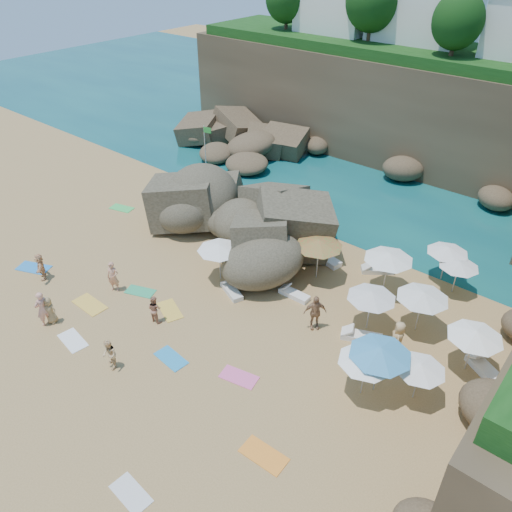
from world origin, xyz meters
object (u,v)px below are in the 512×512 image
Objects in this scene: rock_outcrop at (235,240)px; person_stand_4 at (398,339)px; person_stand_3 at (315,312)px; person_stand_5 at (255,215)px; person_stand_0 at (113,277)px; person_stand_2 at (243,232)px; flag_pole at (206,143)px; parasol_1 at (448,250)px; lounger_0 at (326,259)px; person_stand_6 at (42,308)px; parasol_0 at (252,209)px; person_stand_1 at (155,309)px; parasol_2 at (459,264)px.

person_stand_4 reaches higher than rock_outcrop.
person_stand_3 is 1.22× the size of person_stand_5.
person_stand_0 reaches higher than person_stand_2.
flag_pole is 1.68× the size of parasol_1.
person_stand_6 is at bearing -106.93° from lounger_0.
flag_pole is 1.94× the size of person_stand_6.
person_stand_2 is at bearing -83.17° from parasol_0.
person_stand_2 is 12.13m from person_stand_6.
parasol_0 is at bearing -164.17° from parasol_1.
person_stand_6 reaches higher than person_stand_2.
rock_outcrop reaches higher than person_stand_2.
person_stand_3 is 3.99m from person_stand_4.
person_stand_6 reaches higher than person_stand_1.
person_stand_0 is at bearing 118.42° from person_stand_2.
lounger_0 is 12.01m from person_stand_0.
parasol_0 is at bearing 103.18° from person_stand_3.
flag_pole reaches higher than person_stand_3.
parasol_2 is at bearing 11.35° from parasol_0.
flag_pole is 22.68m from person_stand_4.
parasol_1 reaches higher than person_stand_4.
lounger_0 is 15.47m from person_stand_6.
person_stand_0 reaches higher than person_stand_1.
rock_outcrop is 8.12m from person_stand_0.
person_stand_1 is (1.52, -9.28, -1.15)m from parasol_0.
person_stand_1 is at bearing -131.90° from parasol_2.
person_stand_6 is (-2.60, -11.85, 0.17)m from person_stand_2.
parasol_1 is (11.08, 3.14, 0.03)m from parasol_0.
person_stand_6 is at bearing -100.88° from parasol_0.
parasol_2 is 1.08× the size of person_stand_3.
person_stand_2 is at bearing 167.53° from person_stand_6.
person_stand_5 is (-5.79, 0.50, 0.63)m from lounger_0.
parasol_0 is 13.15m from person_stand_6.
flag_pole is (-8.51, 6.32, 2.39)m from rock_outcrop.
parasol_1 reaches higher than person_stand_5.
flag_pole reaches higher than person_stand_5.
parasol_2 reaches higher than person_stand_3.
parasol_1 is at bearing 36.44° from lounger_0.
parasol_0 is 1.47× the size of person_stand_1.
flag_pole reaches higher than lounger_0.
rock_outcrop is 6.11× the size of person_stand_1.
parasol_0 is 12.41m from person_stand_4.
parasol_1 is 1.49× the size of person_stand_1.
flag_pole is 1.81× the size of parasol_2.
flag_pole reaches higher than person_stand_0.
person_stand_2 is at bearing -84.50° from person_stand_1.
person_stand_5 is at bearing -138.37° from person_stand_4.
parasol_2 is (12.50, 3.53, 1.79)m from rock_outcrop.
lounger_0 is 7.95m from person_stand_4.
person_stand_3 is (-3.20, -7.84, -0.97)m from parasol_1.
rock_outcrop is 4.73× the size of person_stand_3.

